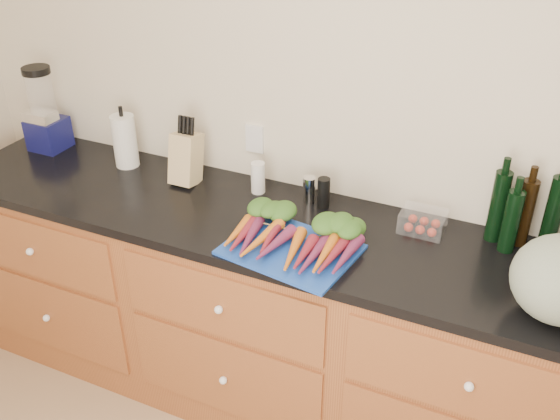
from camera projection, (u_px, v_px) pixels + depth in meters
The scene contains 13 objects.
wall_back at pixel (401, 119), 2.33m from camera, with size 4.10×0.05×2.60m, color beige.
cabinets at pixel (359, 345), 2.50m from camera, with size 3.60×0.64×0.90m.
countertop at pixel (367, 248), 2.27m from camera, with size 3.64×0.62×0.04m, color black.
cutting_board at pixel (291, 250), 2.21m from camera, with size 0.44×0.34×0.01m, color #1A46AE.
carrots at pixel (296, 235), 2.23m from camera, with size 0.47×0.34×0.07m.
blender_appliance at pixel (44, 114), 2.86m from camera, with size 0.15×0.15×0.39m.
paper_towel at pixel (125, 141), 2.74m from camera, with size 0.10×0.10×0.23m, color white.
knife_block at pixel (186, 159), 2.61m from camera, with size 0.11×0.11×0.21m, color tan.
grinder_salt at pixel (258, 178), 2.55m from camera, with size 0.06×0.06×0.13m, color white.
grinder_pepper at pixel (324, 193), 2.45m from camera, with size 0.05×0.05×0.12m, color black.
canister_chrome at pixel (309, 191), 2.47m from camera, with size 0.05×0.05×0.12m, color silver.
tomato_box at pixel (423, 221), 2.31m from camera, with size 0.16×0.13×0.08m, color white.
bottles at pixel (522, 214), 2.18m from camera, with size 0.24×0.12×0.29m.
Camera 1 is at (0.49, -0.54, 2.20)m, focal length 40.00 mm.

